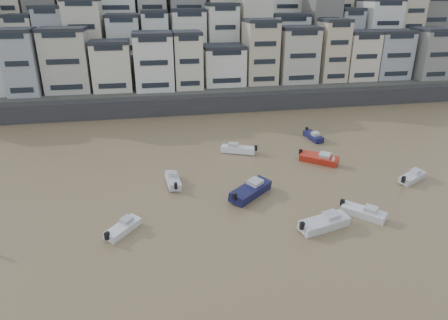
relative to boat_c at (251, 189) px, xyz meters
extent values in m
cube|color=#38383A|center=(3.86, 37.35, 0.80)|extent=(140.00, 3.00, 3.50)
cube|color=#4C4C47|center=(8.86, 44.35, 1.05)|extent=(140.00, 14.00, 4.00)
cube|color=#4C4C47|center=(8.86, 56.35, 4.05)|extent=(140.00, 14.00, 10.00)
cube|color=#4C4C47|center=(8.86, 68.35, 8.05)|extent=(140.00, 14.00, 18.00)
cube|color=#4C4C47|center=(8.86, 80.35, 12.05)|extent=(140.00, 16.00, 26.00)
cube|color=#4C4C47|center=(8.86, 94.35, 15.05)|extent=(140.00, 18.00, 32.00)
camera|label=1|loc=(-11.25, -41.62, 21.85)|focal=32.00mm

